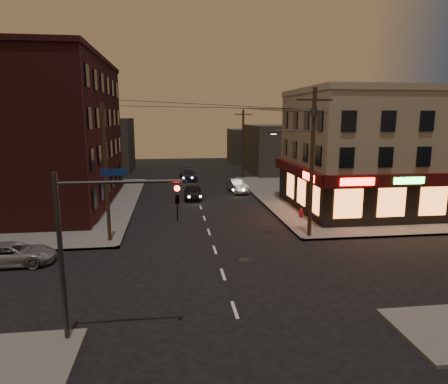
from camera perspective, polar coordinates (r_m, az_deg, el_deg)
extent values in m
plane|color=black|center=(21.71, -0.15, -11.69)|extent=(120.00, 120.00, 0.00)
cube|color=#514F4C|center=(44.76, 19.99, -0.47)|extent=(24.00, 28.00, 0.15)
cube|color=#514F4C|center=(42.65, -28.57, -1.67)|extent=(24.00, 28.00, 0.15)
cube|color=tan|center=(38.34, 21.58, 5.32)|extent=(15.00, 12.00, 10.00)
cube|color=tan|center=(38.27, 22.13, 13.15)|extent=(15.20, 12.20, 0.50)
cube|color=black|center=(33.76, 26.04, -1.34)|extent=(15.12, 0.25, 3.40)
cube|color=black|center=(35.79, 10.72, 0.21)|extent=(0.25, 12.12, 3.40)
cube|color=#3E0A0A|center=(33.22, 26.58, 1.59)|extent=(15.60, 0.50, 0.90)
cube|color=#3E0A0A|center=(35.41, 10.36, 3.06)|extent=(0.50, 12.60, 0.90)
cube|color=#FF140C|center=(30.33, 18.53, 1.40)|extent=(2.60, 0.06, 0.55)
cube|color=#26FF3F|center=(32.28, 24.93, 1.49)|extent=(2.40, 0.06, 0.50)
cube|color=#FF140C|center=(31.76, 11.98, 2.13)|extent=(0.06, 2.60, 0.55)
cube|color=orange|center=(33.29, 25.34, -1.27)|extent=(12.40, 0.08, 2.20)
cube|color=orange|center=(34.79, 11.00, 0.06)|extent=(0.08, 8.40, 2.20)
cube|color=#411615|center=(40.72, -24.77, 7.48)|extent=(12.00, 20.00, 13.00)
cube|color=#3F3D3A|center=(60.41, 8.48, 6.10)|extent=(10.00, 12.00, 7.00)
cube|color=#3F3D3A|center=(62.92, -17.15, 6.38)|extent=(9.00, 10.00, 8.00)
cube|color=#3F3D3A|center=(73.55, 3.96, 6.62)|extent=(8.00, 8.00, 6.00)
cylinder|color=#382619|center=(27.53, 12.46, 3.96)|extent=(0.28, 0.28, 10.00)
cube|color=#382619|center=(27.37, 12.82, 12.72)|extent=(2.40, 0.12, 0.12)
cylinder|color=#333538|center=(27.35, 12.75, 11.05)|extent=(0.44, 0.44, 0.50)
cylinder|color=#333538|center=(26.95, 10.02, 8.60)|extent=(2.60, 0.10, 0.10)
cube|color=#333538|center=(26.57, 7.10, 8.44)|extent=(0.60, 0.25, 0.18)
cube|color=#FFD88C|center=(26.57, 7.10, 8.22)|extent=(0.35, 0.15, 0.04)
cylinder|color=#382619|center=(52.86, 2.73, 6.81)|extent=(0.26, 0.26, 9.00)
cylinder|color=#382619|center=(26.98, -16.48, 2.56)|extent=(0.24, 0.24, 9.00)
cylinder|color=#333538|center=(15.71, -22.23, -8.99)|extent=(0.18, 0.18, 6.40)
cylinder|color=#333538|center=(14.60, -14.63, 1.37)|extent=(4.40, 0.12, 0.12)
imported|color=black|center=(14.57, -6.72, -0.36)|extent=(0.16, 0.20, 1.00)
sphere|color=#FF0C05|center=(14.41, -6.73, 0.52)|extent=(0.20, 0.20, 0.20)
cube|color=navy|center=(14.57, -15.48, 2.71)|extent=(0.90, 0.05, 0.25)
imported|color=gray|center=(25.75, -27.99, -7.83)|extent=(4.70, 2.31, 1.28)
imported|color=black|center=(40.75, -4.47, 0.07)|extent=(1.89, 4.44, 1.50)
imported|color=slate|center=(44.26, 1.91, 0.93)|extent=(2.06, 4.60, 1.47)
imported|color=black|center=(52.87, -5.14, 2.48)|extent=(2.33, 5.02, 1.42)
cylinder|color=maroon|center=(33.23, 10.91, -3.06)|extent=(0.27, 0.27, 0.63)
sphere|color=maroon|center=(33.15, 10.93, -2.48)|extent=(0.25, 0.25, 0.25)
cylinder|color=maroon|center=(33.20, 10.92, -2.85)|extent=(0.35, 0.19, 0.13)
cylinder|color=maroon|center=(33.20, 10.92, -2.85)|extent=(0.19, 0.35, 0.13)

